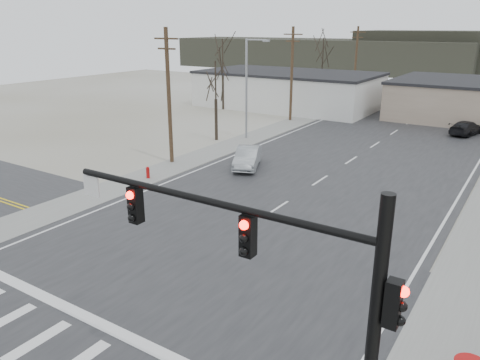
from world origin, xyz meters
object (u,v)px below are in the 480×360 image
Objects in this scene: sedan_crossing at (248,157)px; car_far_a at (467,128)px; fire_hydrant at (148,172)px; traffic_signal_mast at (290,286)px; car_far_b at (424,101)px.

car_far_a is at bearing 36.43° from sedan_crossing.
car_far_a is at bearing 58.61° from fire_hydrant.
car_far_a is (-1.78, 40.93, -3.96)m from traffic_signal_mast.
car_far_b is (9.17, 41.43, 0.33)m from fire_hydrant.
traffic_signal_mast is 23.39m from fire_hydrant.
car_far_b is at bearing 99.11° from traffic_signal_mast.
car_far_a is at bearing 92.49° from traffic_signal_mast.
fire_hydrant is 42.43m from car_far_b.
car_far_a is (16.31, 26.73, 0.26)m from fire_hydrant.
car_far_b reaches higher than car_far_a.
car_far_a is (11.95, 20.73, -0.09)m from sedan_crossing.
traffic_signal_mast is 56.48m from car_far_b.
traffic_signal_mast is 1.95× the size of car_far_a.
traffic_signal_mast reaches higher than fire_hydrant.
car_far_a is 16.34m from car_far_b.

